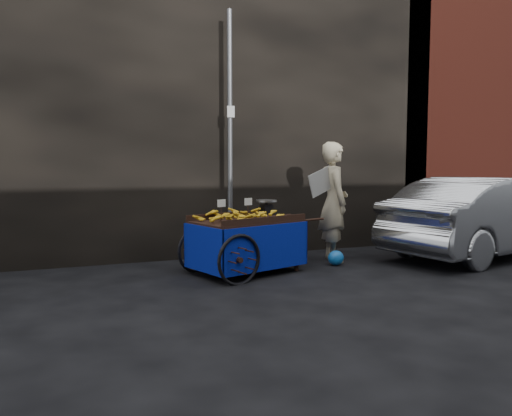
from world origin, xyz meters
name	(u,v)px	position (x,y,z in m)	size (l,w,h in m)	color
ground	(240,278)	(0.00, 0.00, 0.00)	(80.00, 80.00, 0.00)	black
building_wall	(212,114)	(0.39, 2.60, 2.50)	(13.50, 2.00, 5.00)	black
street_pole	(230,137)	(0.30, 1.30, 2.01)	(0.12, 0.10, 4.00)	slate
banana_cart	(244,226)	(0.15, 0.26, 0.69)	(2.22, 1.48, 1.11)	black
vendor	(334,202)	(1.82, 0.59, 0.96)	(0.89, 0.78, 1.92)	#BFB18E
plastic_bag	(336,258)	(1.67, 0.25, 0.12)	(0.26, 0.21, 0.23)	blue
parked_car	(487,217)	(4.46, 0.00, 0.67)	(1.43, 4.09, 1.35)	#B0B3B8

